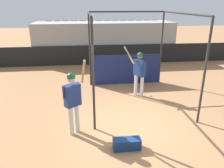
{
  "coord_description": "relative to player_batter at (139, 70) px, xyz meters",
  "views": [
    {
      "loc": [
        -1.23,
        -5.67,
        3.48
      ],
      "look_at": [
        -0.42,
        1.03,
        0.99
      ],
      "focal_mm": 35.0,
      "sensor_mm": 36.0,
      "label": 1
    }
  ],
  "objects": [
    {
      "name": "outfield_wall",
      "position": [
        -0.79,
        5.05,
        -0.5
      ],
      "size": [
        24.0,
        0.12,
        1.15
      ],
      "color": "black",
      "rests_on": "ground"
    },
    {
      "name": "batting_cage",
      "position": [
        -0.26,
        0.69,
        0.31
      ],
      "size": [
        3.26,
        3.83,
        3.2
      ],
      "color": "#282828",
      "rests_on": "ground"
    },
    {
      "name": "equipment_bag",
      "position": [
        -1.09,
        -3.35,
        -0.93
      ],
      "size": [
        0.7,
        0.28,
        0.28
      ],
      "color": "navy",
      "rests_on": "ground"
    },
    {
      "name": "player_batter",
      "position": [
        0.0,
        0.0,
        0.0
      ],
      "size": [
        0.78,
        0.76,
        1.92
      ],
      "rotation": [
        0.0,
        0.0,
        2.08
      ],
      "color": "silver",
      "rests_on": "ground"
    },
    {
      "name": "bleacher_section",
      "position": [
        -0.79,
        6.31,
        0.14
      ],
      "size": [
        8.7,
        2.4,
        2.43
      ],
      "color": "#9E9E99",
      "rests_on": "ground"
    },
    {
      "name": "player_waiting",
      "position": [
        -2.43,
        -2.44,
        0.03
      ],
      "size": [
        0.66,
        0.72,
        2.15
      ],
      "rotation": [
        0.0,
        0.0,
        0.62
      ],
      "color": "silver",
      "rests_on": "ground"
    },
    {
      "name": "ground_plane",
      "position": [
        -0.79,
        -2.26,
        -1.07
      ],
      "size": [
        60.0,
        60.0,
        0.0
      ],
      "primitive_type": "plane",
      "color": "#A8754C"
    },
    {
      "name": "baseball",
      "position": [
        0.45,
        -0.14,
        -1.04
      ],
      "size": [
        0.07,
        0.07,
        0.07
      ],
      "color": "white",
      "rests_on": "ground"
    }
  ]
}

